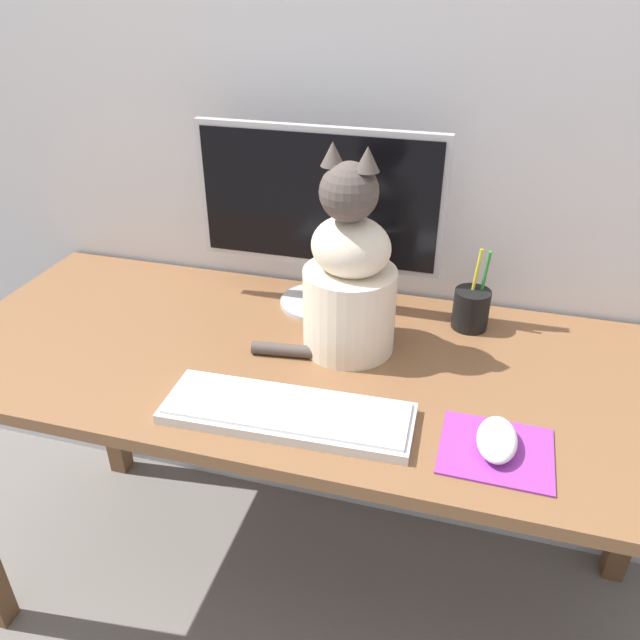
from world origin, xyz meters
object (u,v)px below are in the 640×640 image
(monitor, at_px, (318,210))
(pen_cup, at_px, (471,308))
(computer_mouse_right, at_px, (497,439))
(keyboard, at_px, (287,412))
(cat, at_px, (349,279))

(monitor, distance_m, pen_cup, 0.37)
(monitor, distance_m, computer_mouse_right, 0.58)
(pen_cup, bearing_deg, keyboard, -125.21)
(keyboard, height_order, cat, cat)
(computer_mouse_right, distance_m, pen_cup, 0.38)
(computer_mouse_right, distance_m, cat, 0.39)
(cat, bearing_deg, monitor, 136.84)
(monitor, bearing_deg, keyboard, -81.86)
(keyboard, height_order, computer_mouse_right, computer_mouse_right)
(keyboard, xyz_separation_m, cat, (0.05, 0.24, 0.14))
(monitor, height_order, pen_cup, monitor)
(cat, distance_m, pen_cup, 0.29)
(computer_mouse_right, bearing_deg, pen_cup, 100.27)
(cat, bearing_deg, computer_mouse_right, -24.56)
(monitor, relative_size, cat, 1.28)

